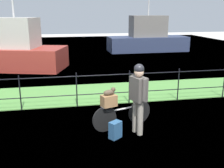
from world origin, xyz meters
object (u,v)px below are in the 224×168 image
(cyclist_person, at_px, (138,93))
(backpack_on_paving, at_px, (115,130))
(bicycle_main, at_px, (122,115))
(moored_boat_near, at_px, (148,38))
(wooden_crate, at_px, (109,101))
(terrier_dog, at_px, (110,92))
(moored_boat_far, at_px, (17,51))

(cyclist_person, distance_m, backpack_on_paving, 1.00)
(cyclist_person, relative_size, backpack_on_paving, 4.21)
(bicycle_main, distance_m, moored_boat_near, 13.63)
(moored_boat_near, bearing_deg, wooden_crate, -111.92)
(moored_boat_near, bearing_deg, cyclist_person, -109.04)
(wooden_crate, xyz_separation_m, terrier_dog, (0.02, 0.01, 0.21))
(bicycle_main, bearing_deg, wooden_crate, -162.26)
(bicycle_main, bearing_deg, backpack_on_paving, -116.91)
(bicycle_main, distance_m, terrier_dog, 0.73)
(bicycle_main, xyz_separation_m, terrier_dog, (-0.32, -0.10, 0.65))
(bicycle_main, xyz_separation_m, moored_boat_far, (-3.60, 7.93, 0.58))
(terrier_dog, distance_m, cyclist_person, 0.68)
(bicycle_main, height_order, wooden_crate, wooden_crate)
(wooden_crate, distance_m, moored_boat_far, 8.67)
(bicycle_main, bearing_deg, moored_boat_far, 114.45)
(terrier_dog, xyz_separation_m, moored_boat_near, (5.14, 12.84, -0.06))
(bicycle_main, bearing_deg, moored_boat_near, 69.26)
(terrier_dog, xyz_separation_m, cyclist_person, (0.62, -0.27, 0.02))
(backpack_on_paving, bearing_deg, moored_boat_near, 32.05)
(terrier_dog, xyz_separation_m, backpack_on_paving, (0.05, -0.44, -0.78))
(wooden_crate, relative_size, terrier_dog, 1.09)
(backpack_on_paving, height_order, moored_boat_far, moored_boat_far)
(wooden_crate, distance_m, terrier_dog, 0.22)
(bicycle_main, height_order, moored_boat_far, moored_boat_far)
(cyclist_person, xyz_separation_m, moored_boat_near, (4.52, 13.11, -0.09))
(wooden_crate, relative_size, backpack_on_paving, 0.88)
(bicycle_main, relative_size, backpack_on_paving, 3.93)
(terrier_dog, height_order, cyclist_person, cyclist_person)
(wooden_crate, distance_m, moored_boat_near, 13.84)
(bicycle_main, bearing_deg, terrier_dog, -162.26)
(moored_boat_far, bearing_deg, backpack_on_paving, -68.52)
(cyclist_person, relative_size, moored_boat_far, 0.33)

